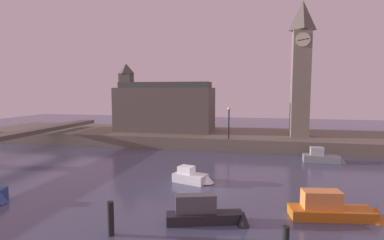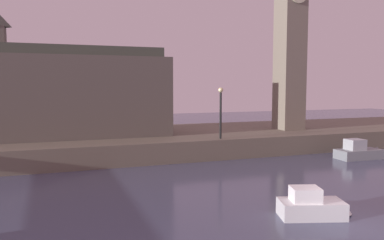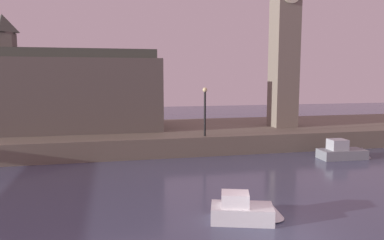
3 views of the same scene
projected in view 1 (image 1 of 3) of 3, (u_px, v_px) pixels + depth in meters
name	position (u px, v px, depth m)	size (l,w,h in m)	color
ground_plane	(196.00, 190.00, 22.11)	(120.00, 120.00, 0.00)	#474C66
far_embankment	(225.00, 138.00, 41.49)	(70.00, 12.00, 1.50)	#6B6051
clock_tower	(301.00, 67.00, 37.12)	(2.35, 2.39, 16.52)	slate
parliament_hall	(163.00, 107.00, 43.27)	(13.58, 6.11, 9.62)	#5B544C
streetlamp	(229.00, 119.00, 35.83)	(0.36, 0.36, 3.77)	black
mooring_post_left	(111.00, 218.00, 15.09)	(0.32, 0.32, 1.73)	black
boat_patrol_orange	(339.00, 210.00, 17.07)	(5.39, 2.07, 1.82)	orange
boat_cruiser_grey	(325.00, 157.00, 30.61)	(4.18, 1.73, 1.52)	gray
boat_ferry_white	(193.00, 177.00, 23.77)	(3.50, 2.05, 1.29)	silver
boat_barge_dark	(208.00, 214.00, 16.50)	(4.77, 2.13, 1.75)	#232328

